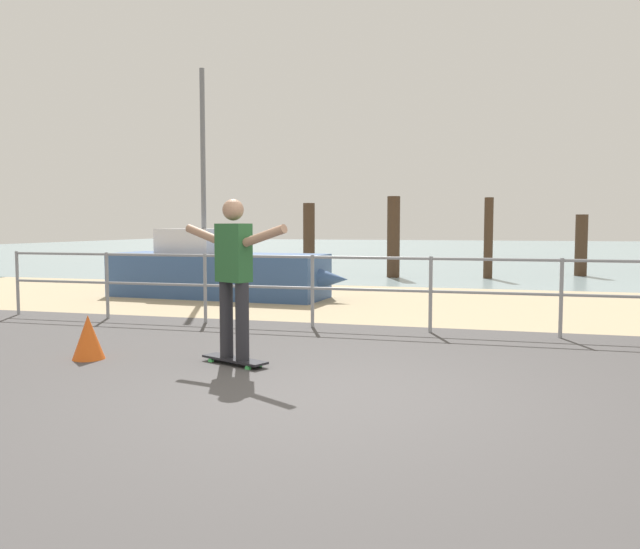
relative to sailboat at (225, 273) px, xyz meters
The scene contains 12 objects.
ground_plane 8.82m from the sailboat, 63.13° to the right, with size 24.00×10.00×0.04m, color #474444.
beach_strip 4.01m from the sailboat, ahead, with size 24.00×6.00×0.04m, color tan.
sea_surface 28.43m from the sailboat, 81.95° to the left, with size 72.00×50.00×0.04m, color #849EA3.
railing_fence 4.86m from the sailboat, 42.05° to the right, with size 11.67×0.05×1.05m.
sailboat is the anchor object (origin of this frame).
skateboard 6.45m from the sailboat, 65.39° to the right, with size 0.81×0.51×0.08m.
skateboarder 6.45m from the sailboat, 65.39° to the right, with size 1.36×0.67×1.65m.
groyne_post_0 6.32m from the sailboat, 90.69° to the left, with size 0.34×0.34×2.12m, color #422D1E.
groyne_post_1 6.47m from the sailboat, 67.30° to the left, with size 0.36×0.36×2.28m, color #422D1E.
groyne_post_2 8.06m from the sailboat, 51.10° to the left, with size 0.24×0.24×2.23m, color #422D1E.
groyne_post_3 10.96m from the sailboat, 46.01° to the left, with size 0.34×0.34×1.78m, color #422D1E.
traffic_cone 6.12m from the sailboat, 80.11° to the right, with size 0.36×0.36×0.50m, color #E55919.
Camera 1 is at (1.32, -5.17, 1.46)m, focal length 36.35 mm.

